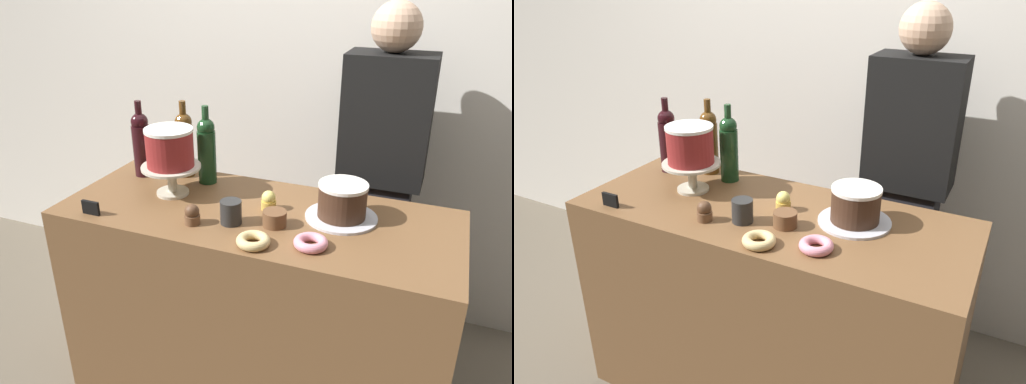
% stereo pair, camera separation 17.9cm
% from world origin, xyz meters
% --- Properties ---
extents(back_wall, '(6.00, 0.05, 2.60)m').
position_xyz_m(back_wall, '(0.00, 0.87, 1.30)').
color(back_wall, silver).
rests_on(back_wall, ground_plane).
extents(display_counter, '(1.47, 0.60, 0.89)m').
position_xyz_m(display_counter, '(0.00, 0.00, 0.44)').
color(display_counter, brown).
rests_on(display_counter, ground_plane).
extents(cake_stand_pedestal, '(0.23, 0.23, 0.12)m').
position_xyz_m(cake_stand_pedestal, '(-0.37, 0.03, 0.97)').
color(cake_stand_pedestal, beige).
rests_on(cake_stand_pedestal, display_counter).
extents(white_layer_cake, '(0.19, 0.19, 0.15)m').
position_xyz_m(white_layer_cake, '(-0.37, 0.03, 1.08)').
color(white_layer_cake, maroon).
rests_on(white_layer_cake, cake_stand_pedestal).
extents(silver_serving_platter, '(0.26, 0.26, 0.01)m').
position_xyz_m(silver_serving_platter, '(0.30, 0.06, 0.89)').
color(silver_serving_platter, silver).
rests_on(silver_serving_platter, display_counter).
extents(chocolate_round_cake, '(0.17, 0.17, 0.13)m').
position_xyz_m(chocolate_round_cake, '(0.30, 0.06, 0.96)').
color(chocolate_round_cake, '#3D2619').
rests_on(chocolate_round_cake, silver_serving_platter).
extents(wine_bottle_green, '(0.08, 0.08, 0.33)m').
position_xyz_m(wine_bottle_green, '(-0.29, 0.19, 1.03)').
color(wine_bottle_green, '#193D1E').
rests_on(wine_bottle_green, display_counter).
extents(wine_bottle_dark_red, '(0.08, 0.08, 0.33)m').
position_xyz_m(wine_bottle_dark_red, '(-0.59, 0.16, 1.03)').
color(wine_bottle_dark_red, black).
rests_on(wine_bottle_dark_red, display_counter).
extents(wine_bottle_amber, '(0.08, 0.08, 0.33)m').
position_xyz_m(wine_bottle_amber, '(-0.41, 0.22, 1.03)').
color(wine_bottle_amber, '#5B3814').
rests_on(wine_bottle_amber, display_counter).
extents(cupcake_chocolate, '(0.06, 0.06, 0.07)m').
position_xyz_m(cupcake_chocolate, '(-0.17, -0.17, 0.92)').
color(cupcake_chocolate, brown).
rests_on(cupcake_chocolate, display_counter).
extents(cupcake_lemon, '(0.06, 0.06, 0.07)m').
position_xyz_m(cupcake_lemon, '(0.04, 0.04, 0.92)').
color(cupcake_lemon, gold).
rests_on(cupcake_lemon, display_counter).
extents(donut_glazed, '(0.11, 0.11, 0.03)m').
position_xyz_m(donut_glazed, '(0.08, -0.23, 0.90)').
color(donut_glazed, '#E0C17F').
rests_on(donut_glazed, display_counter).
extents(donut_pink, '(0.11, 0.11, 0.03)m').
position_xyz_m(donut_pink, '(0.26, -0.17, 0.90)').
color(donut_pink, pink).
rests_on(donut_pink, display_counter).
extents(cookie_stack, '(0.08, 0.08, 0.05)m').
position_xyz_m(cookie_stack, '(0.10, -0.07, 0.92)').
color(cookie_stack, brown).
rests_on(cookie_stack, display_counter).
extents(price_sign_chalkboard, '(0.07, 0.01, 0.05)m').
position_xyz_m(price_sign_chalkboard, '(-0.55, -0.24, 0.91)').
color(price_sign_chalkboard, black).
rests_on(price_sign_chalkboard, display_counter).
extents(coffee_cup_ceramic, '(0.08, 0.08, 0.08)m').
position_xyz_m(coffee_cup_ceramic, '(-0.05, -0.11, 0.93)').
color(coffee_cup_ceramic, '#282828').
rests_on(coffee_cup_ceramic, display_counter).
extents(barista_figure, '(0.36, 0.22, 1.60)m').
position_xyz_m(barista_figure, '(0.36, 0.57, 0.84)').
color(barista_figure, black).
rests_on(barista_figure, ground_plane).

